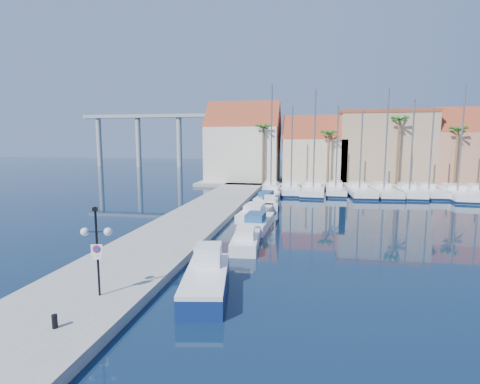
# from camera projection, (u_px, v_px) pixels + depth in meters

# --- Properties ---
(ground) EXTENTS (260.00, 260.00, 0.00)m
(ground) POSITION_uv_depth(u_px,v_px,m) (283.00, 298.00, 17.56)
(ground) COLOR black
(ground) RESTS_ON ground
(quay_west) EXTENTS (6.00, 77.00, 0.50)m
(quay_west) POSITION_uv_depth(u_px,v_px,m) (189.00, 223.00, 32.28)
(quay_west) COLOR gray
(quay_west) RESTS_ON ground
(shore_north) EXTENTS (54.00, 16.00, 0.50)m
(shore_north) POSITION_uv_depth(u_px,v_px,m) (362.00, 183.00, 62.52)
(shore_north) COLOR gray
(shore_north) RESTS_ON ground
(lamp_post) EXTENTS (1.34, 0.57, 4.01)m
(lamp_post) POSITION_uv_depth(u_px,v_px,m) (97.00, 238.00, 16.29)
(lamp_post) COLOR black
(lamp_post) RESTS_ON quay_west
(bollard) EXTENTS (0.21, 0.21, 0.52)m
(bollard) POSITION_uv_depth(u_px,v_px,m) (55.00, 321.00, 13.72)
(bollard) COLOR black
(bollard) RESTS_ON quay_west
(fishing_boat) EXTENTS (2.93, 6.15, 2.07)m
(fishing_boat) POSITION_uv_depth(u_px,v_px,m) (206.00, 278.00, 18.22)
(fishing_boat) COLOR navy
(fishing_boat) RESTS_ON ground
(motorboat_west_0) EXTENTS (2.13, 5.53, 1.40)m
(motorboat_west_0) POSITION_uv_depth(u_px,v_px,m) (246.00, 240.00, 25.97)
(motorboat_west_0) COLOR white
(motorboat_west_0) RESTS_ON ground
(motorboat_west_1) EXTENTS (2.35, 6.52, 1.40)m
(motorboat_west_1) POSITION_uv_depth(u_px,v_px,m) (257.00, 222.00, 31.46)
(motorboat_west_1) COLOR white
(motorboat_west_1) RESTS_ON ground
(motorboat_west_2) EXTENTS (2.86, 7.45, 1.40)m
(motorboat_west_2) POSITION_uv_depth(u_px,v_px,m) (256.00, 212.00, 35.97)
(motorboat_west_2) COLOR white
(motorboat_west_2) RESTS_ON ground
(motorboat_west_3) EXTENTS (2.13, 5.49, 1.40)m
(motorboat_west_3) POSITION_uv_depth(u_px,v_px,m) (270.00, 203.00, 40.97)
(motorboat_west_3) COLOR white
(motorboat_west_3) RESTS_ON ground
(motorboat_west_4) EXTENTS (2.64, 6.47, 1.40)m
(motorboat_west_4) POSITION_uv_depth(u_px,v_px,m) (267.00, 198.00, 44.72)
(motorboat_west_4) COLOR white
(motorboat_west_4) RESTS_ON ground
(motorboat_west_5) EXTENTS (2.17, 5.43, 1.40)m
(motorboat_west_5) POSITION_uv_depth(u_px,v_px,m) (275.00, 192.00, 50.28)
(motorboat_west_5) COLOR white
(motorboat_west_5) RESTS_ON ground
(sailboat_0) EXTENTS (2.94, 8.73, 14.88)m
(sailboat_0) POSITION_uv_depth(u_px,v_px,m) (271.00, 187.00, 53.50)
(sailboat_0) COLOR white
(sailboat_0) RESTS_ON ground
(sailboat_1) EXTENTS (3.18, 9.90, 11.89)m
(sailboat_1) POSITION_uv_depth(u_px,v_px,m) (291.00, 189.00, 52.50)
(sailboat_1) COLOR white
(sailboat_1) RESTS_ON ground
(sailboat_2) EXTENTS (3.62, 11.66, 14.07)m
(sailboat_2) POSITION_uv_depth(u_px,v_px,m) (313.00, 189.00, 52.08)
(sailboat_2) COLOR white
(sailboat_2) RESTS_ON ground
(sailboat_3) EXTENTS (3.03, 10.12, 12.04)m
(sailboat_3) POSITION_uv_depth(u_px,v_px,m) (335.00, 189.00, 52.27)
(sailboat_3) COLOR white
(sailboat_3) RESTS_ON ground
(sailboat_4) EXTENTS (3.44, 11.46, 11.32)m
(sailboat_4) POSITION_uv_depth(u_px,v_px,m) (358.00, 190.00, 51.12)
(sailboat_4) COLOR white
(sailboat_4) RESTS_ON ground
(sailboat_5) EXTENTS (3.37, 10.84, 14.05)m
(sailboat_5) POSITION_uv_depth(u_px,v_px,m) (383.00, 191.00, 50.51)
(sailboat_5) COLOR white
(sailboat_5) RESTS_ON ground
(sailboat_6) EXTENTS (2.72, 9.80, 12.52)m
(sailboat_6) POSITION_uv_depth(u_px,v_px,m) (408.00, 191.00, 49.83)
(sailboat_6) COLOR white
(sailboat_6) RESTS_ON ground
(sailboat_7) EXTENTS (3.13, 9.79, 11.66)m
(sailboat_7) POSITION_uv_depth(u_px,v_px,m) (427.00, 191.00, 50.19)
(sailboat_7) COLOR white
(sailboat_7) RESTS_ON ground
(sailboat_8) EXTENTS (4.09, 12.06, 14.00)m
(sailboat_8) POSITION_uv_depth(u_px,v_px,m) (456.00, 193.00, 48.47)
(sailboat_8) COLOR white
(sailboat_8) RESTS_ON ground
(sailboat_9) EXTENTS (3.23, 10.24, 11.21)m
(sailboat_9) POSITION_uv_depth(u_px,v_px,m) (477.00, 193.00, 48.67)
(sailboat_9) COLOR white
(sailboat_9) RESTS_ON ground
(building_0) EXTENTS (12.30, 9.00, 13.50)m
(building_0) POSITION_uv_depth(u_px,v_px,m) (244.00, 145.00, 64.25)
(building_0) COLOR beige
(building_0) RESTS_ON shore_north
(building_1) EXTENTS (10.30, 8.00, 11.00)m
(building_1) POSITION_uv_depth(u_px,v_px,m) (314.00, 153.00, 62.28)
(building_1) COLOR #C3AB8A
(building_1) RESTS_ON shore_north
(building_2) EXTENTS (14.20, 10.20, 11.50)m
(building_2) POSITION_uv_depth(u_px,v_px,m) (383.00, 147.00, 61.16)
(building_2) COLOR tan
(building_2) RESTS_ON shore_north
(building_3) EXTENTS (10.30, 8.00, 12.00)m
(building_3) POSITION_uv_depth(u_px,v_px,m) (465.00, 150.00, 58.10)
(building_3) COLOR #B3795B
(building_3) RESTS_ON shore_north
(palm_0) EXTENTS (2.60, 2.60, 10.15)m
(palm_0) POSITION_uv_depth(u_px,v_px,m) (263.00, 129.00, 58.31)
(palm_0) COLOR brown
(palm_0) RESTS_ON shore_north
(palm_1) EXTENTS (2.60, 2.60, 9.15)m
(palm_1) POSITION_uv_depth(u_px,v_px,m) (329.00, 135.00, 56.66)
(palm_1) COLOR brown
(palm_1) RESTS_ON shore_north
(palm_2) EXTENTS (2.60, 2.60, 11.15)m
(palm_2) POSITION_uv_depth(u_px,v_px,m) (399.00, 122.00, 54.62)
(palm_2) COLOR brown
(palm_2) RESTS_ON shore_north
(palm_3) EXTENTS (2.60, 2.60, 9.65)m
(palm_3) POSITION_uv_depth(u_px,v_px,m) (458.00, 131.00, 53.39)
(palm_3) COLOR brown
(palm_3) RESTS_ON shore_north
(viaduct) EXTENTS (48.00, 2.20, 14.45)m
(viaduct) POSITION_uv_depth(u_px,v_px,m) (161.00, 130.00, 103.02)
(viaduct) COLOR #9E9E99
(viaduct) RESTS_ON ground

